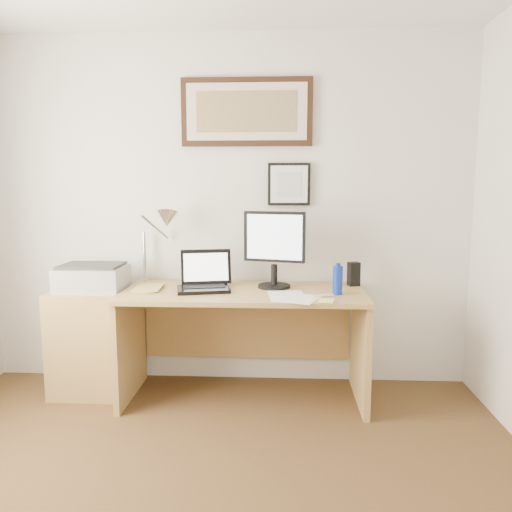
# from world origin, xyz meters

# --- Properties ---
(wall_back) EXTENTS (3.50, 0.02, 2.50)m
(wall_back) POSITION_xyz_m (0.00, 2.00, 1.25)
(wall_back) COLOR silver
(wall_back) RESTS_ON ground
(side_cabinet) EXTENTS (0.50, 0.40, 0.73)m
(side_cabinet) POSITION_xyz_m (-0.92, 1.68, 0.36)
(side_cabinet) COLOR #A27E44
(side_cabinet) RESTS_ON floor
(water_bottle) EXTENTS (0.06, 0.06, 0.18)m
(water_bottle) POSITION_xyz_m (0.76, 1.55, 0.84)
(water_bottle) COLOR #0C2AA1
(water_bottle) RESTS_ON desk
(bottle_cap) EXTENTS (0.03, 0.03, 0.02)m
(bottle_cap) POSITION_xyz_m (0.76, 1.55, 0.94)
(bottle_cap) COLOR #0C2AA1
(bottle_cap) RESTS_ON water_bottle
(speaker) EXTENTS (0.09, 0.08, 0.16)m
(speaker) POSITION_xyz_m (0.90, 1.84, 0.83)
(speaker) COLOR black
(speaker) RESTS_ON desk
(paper_sheet_a) EXTENTS (0.26, 0.34, 0.00)m
(paper_sheet_a) POSITION_xyz_m (0.44, 1.48, 0.75)
(paper_sheet_a) COLOR white
(paper_sheet_a) RESTS_ON desk
(paper_sheet_b) EXTENTS (0.27, 0.32, 0.00)m
(paper_sheet_b) POSITION_xyz_m (0.53, 1.39, 0.75)
(paper_sheet_b) COLOR white
(paper_sheet_b) RESTS_ON desk
(sticky_pad) EXTENTS (0.11, 0.11, 0.01)m
(sticky_pad) POSITION_xyz_m (0.67, 1.33, 0.76)
(sticky_pad) COLOR #FAFB76
(sticky_pad) RESTS_ON desk
(marker_pen) EXTENTS (0.14, 0.06, 0.02)m
(marker_pen) POSITION_xyz_m (0.66, 1.47, 0.76)
(marker_pen) COLOR white
(marker_pen) RESTS_ON desk
(book) EXTENTS (0.19, 0.25, 0.02)m
(book) POSITION_xyz_m (-0.58, 1.63, 0.76)
(book) COLOR tan
(book) RESTS_ON desk
(desk) EXTENTS (1.60, 0.70, 0.75)m
(desk) POSITION_xyz_m (0.15, 1.72, 0.51)
(desk) COLOR #A27E44
(desk) RESTS_ON floor
(laptop) EXTENTS (0.38, 0.36, 0.26)m
(laptop) POSITION_xyz_m (-0.11, 1.65, 0.81)
(laptop) COLOR black
(laptop) RESTS_ON desk
(lcd_monitor) EXTENTS (0.42, 0.22, 0.52)m
(lcd_monitor) POSITION_xyz_m (0.35, 1.73, 1.04)
(lcd_monitor) COLOR black
(lcd_monitor) RESTS_ON desk
(printer) EXTENTS (0.44, 0.34, 0.18)m
(printer) POSITION_xyz_m (-0.89, 1.69, 0.82)
(printer) COLOR #A3A3A5
(printer) RESTS_ON side_cabinet
(desk_lamp) EXTENTS (0.29, 0.27, 0.53)m
(desk_lamp) POSITION_xyz_m (-0.41, 1.81, 1.19)
(desk_lamp) COLOR silver
(desk_lamp) RESTS_ON desk
(picture_large) EXTENTS (0.92, 0.04, 0.47)m
(picture_large) POSITION_xyz_m (0.15, 1.97, 1.95)
(picture_large) COLOR black
(picture_large) RESTS_ON wall_back
(picture_small) EXTENTS (0.30, 0.03, 0.30)m
(picture_small) POSITION_xyz_m (0.45, 1.97, 1.45)
(picture_small) COLOR black
(picture_small) RESTS_ON wall_back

